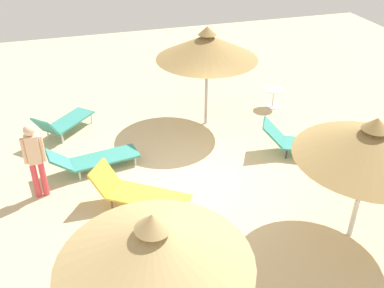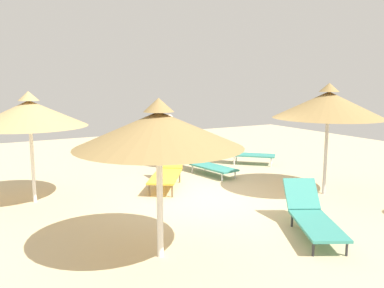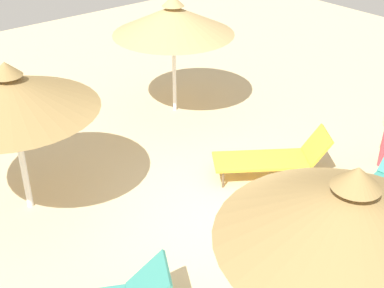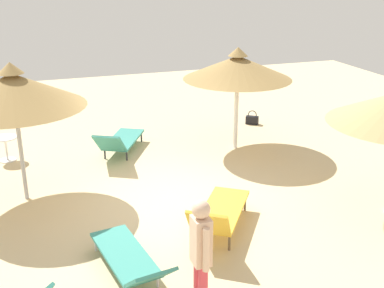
# 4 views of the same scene
# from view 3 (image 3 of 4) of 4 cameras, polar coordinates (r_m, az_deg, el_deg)

# --- Properties ---
(ground) EXTENTS (24.00, 24.00, 0.10)m
(ground) POSITION_cam_3_polar(r_m,az_deg,el_deg) (8.93, 4.06, -8.57)
(ground) COLOR beige
(parasol_umbrella_near_left) EXTENTS (2.74, 2.74, 2.82)m
(parasol_umbrella_near_left) POSITION_cam_3_polar(r_m,az_deg,el_deg) (5.53, 16.56, -7.12)
(parasol_umbrella_near_left) COLOR #B2B2B7
(parasol_umbrella_near_left) RESTS_ON ground
(parasol_umbrella_far_left) EXTENTS (2.71, 2.71, 2.62)m
(parasol_umbrella_far_left) POSITION_cam_3_polar(r_m,az_deg,el_deg) (8.61, -18.86, 5.19)
(parasol_umbrella_far_left) COLOR white
(parasol_umbrella_far_left) RESTS_ON ground
(parasol_umbrella_near_right) EXTENTS (2.63, 2.63, 2.64)m
(parasol_umbrella_near_right) POSITION_cam_3_polar(r_m,az_deg,el_deg) (11.64, -2.00, 13.10)
(parasol_umbrella_near_right) COLOR white
(parasol_umbrella_near_right) RESTS_ON ground
(lounge_chair_front) EXTENTS (2.21, 0.95, 0.71)m
(lounge_chair_front) POSITION_cam_3_polar(r_m,az_deg,el_deg) (9.65, 19.49, -4.50)
(lounge_chair_front) COLOR teal
(lounge_chair_front) RESTS_ON ground
(lounge_chair_far_right) EXTENTS (2.09, 1.75, 0.90)m
(lounge_chair_far_right) POSITION_cam_3_polar(r_m,az_deg,el_deg) (9.88, 8.79, -1.36)
(lounge_chair_far_right) COLOR gold
(lounge_chair_far_right) RESTS_ON ground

